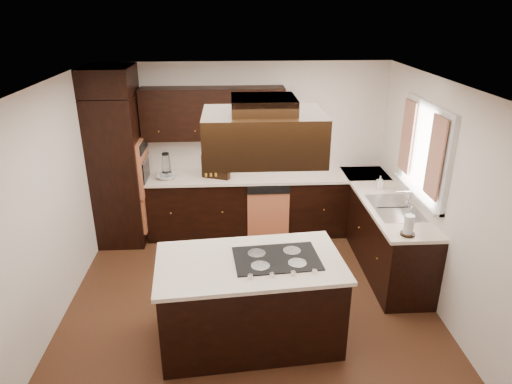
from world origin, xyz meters
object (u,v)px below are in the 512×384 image
oven_column (119,171)px  spice_rack (216,167)px  range_hood (263,136)px  island (250,302)px

oven_column → spice_rack: 1.36m
oven_column → spice_rack: (1.36, 0.02, 0.03)m
oven_column → spice_rack: oven_column is taller
spice_rack → oven_column: bearing=-156.1°
oven_column → range_hood: range_hood is taller
spice_rack → island: bearing=-57.4°
range_hood → island: bearing=-159.9°
range_hood → spice_rack: range_hood is taller
range_hood → spice_rack: 2.56m
island → spice_rack: size_ratio=4.34×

